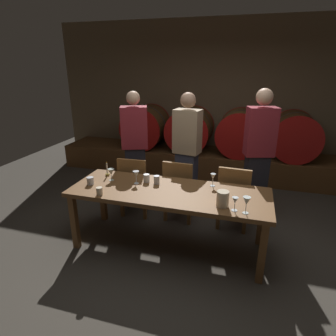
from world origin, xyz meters
TOP-DOWN VIEW (x-y plane):
  - ground_plane at (0.00, 0.00)m, footprint 8.93×8.93m
  - back_wall at (0.00, 3.00)m, footprint 6.87×0.24m
  - barrel_shelf at (0.00, 2.45)m, footprint 6.18×0.90m
  - wine_barrel_far_left at (-1.42, 2.45)m, footprint 0.84×0.80m
  - wine_barrel_center_left at (-0.50, 2.45)m, footprint 0.84×0.80m
  - wine_barrel_center_right at (0.45, 2.45)m, footprint 0.84×0.80m
  - wine_barrel_far_right at (1.40, 2.45)m, footprint 0.84×0.80m
  - dining_table at (-0.19, -0.12)m, footprint 2.26×0.81m
  - chair_left at (-0.86, 0.48)m, footprint 0.42×0.42m
  - chair_center at (-0.22, 0.52)m, footprint 0.42×0.42m
  - chair_right at (0.51, 0.50)m, footprint 0.43×0.43m
  - guest_left at (-1.00, 0.86)m, footprint 0.44×0.36m
  - guest_center at (-0.24, 1.03)m, footprint 0.42×0.30m
  - guest_right at (0.77, 0.97)m, footprint 0.43×0.34m
  - candle_center at (-1.08, 0.10)m, footprint 0.05×0.05m
  - pitcher at (0.43, -0.34)m, footprint 0.12×0.12m
  - wine_glass_far_left at (-0.95, -0.03)m, footprint 0.08×0.08m
  - wine_glass_left at (-0.62, -0.04)m, footprint 0.07×0.07m
  - wine_glass_center at (0.27, 0.15)m, footprint 0.06×0.06m
  - wine_glass_right at (0.56, -0.40)m, footprint 0.06×0.06m
  - wine_glass_far_right at (0.66, -0.42)m, footprint 0.08×0.08m
  - cup_far_left at (-1.14, -0.21)m, footprint 0.08×0.08m
  - cup_center_left at (-0.89, -0.44)m, footprint 0.07×0.07m
  - cup_center_right at (-0.52, 0.04)m, footprint 0.07×0.07m
  - cup_far_right at (-0.38, 0.03)m, footprint 0.07×0.07m

SIDE VIEW (x-z plane):
  - ground_plane at x=0.00m, z-range 0.00..0.00m
  - barrel_shelf at x=0.00m, z-range 0.00..0.46m
  - chair_left at x=-0.86m, z-range 0.05..0.93m
  - chair_center at x=-0.22m, z-range 0.05..0.93m
  - chair_right at x=0.51m, z-range 0.05..0.93m
  - dining_table at x=-0.19m, z-range 0.29..1.02m
  - cup_center_left at x=-0.89m, z-range 0.73..0.81m
  - cup_far_left at x=-1.14m, z-range 0.73..0.82m
  - cup_center_right at x=-0.52m, z-range 0.73..0.83m
  - cup_far_right at x=-0.38m, z-range 0.73..0.83m
  - candle_center at x=-1.08m, z-range 0.68..0.88m
  - pitcher at x=0.43m, z-range 0.73..0.89m
  - wine_glass_right at x=0.56m, z-range 0.76..0.90m
  - wine_glass_far_left at x=-0.95m, z-range 0.76..0.91m
  - wine_glass_center at x=0.27m, z-range 0.76..0.92m
  - wine_glass_left at x=-0.62m, z-range 0.76..0.92m
  - wine_glass_far_right at x=0.66m, z-range 0.77..0.94m
  - wine_barrel_far_left at x=-1.42m, z-range 0.45..1.29m
  - wine_barrel_center_left at x=-0.50m, z-range 0.45..1.29m
  - wine_barrel_center_right at x=0.45m, z-range 0.45..1.29m
  - wine_barrel_far_right at x=1.40m, z-range 0.45..1.29m
  - guest_center at x=-0.24m, z-range 0.03..1.74m
  - guest_left at x=-1.00m, z-range 0.02..1.75m
  - guest_right at x=0.77m, z-range 0.03..1.82m
  - back_wall at x=0.00m, z-range 0.00..2.91m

